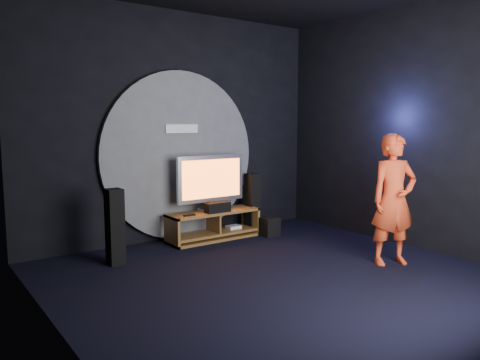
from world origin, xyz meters
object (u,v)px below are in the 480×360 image
at_px(media_console, 214,227).
at_px(tower_speaker_left, 115,227).
at_px(player, 394,200).
at_px(tv, 211,180).
at_px(tower_speaker_right, 252,203).
at_px(subwoofer, 269,227).

height_order(media_console, tower_speaker_left, tower_speaker_left).
distance_m(media_console, player, 2.76).
xyz_separation_m(media_console, tv, (-0.01, 0.07, 0.73)).
xyz_separation_m(tv, tower_speaker_right, (0.78, -0.04, -0.43)).
bearing_deg(tv, tower_speaker_left, -166.46).
bearing_deg(player, tv, 137.60).
xyz_separation_m(tv, tower_speaker_left, (-1.71, -0.41, -0.43)).
xyz_separation_m(media_console, tower_speaker_left, (-1.72, -0.35, 0.30)).
bearing_deg(tower_speaker_left, tv, 13.54).
height_order(media_console, subwoofer, media_console).
bearing_deg(subwoofer, player, -80.90).
bearing_deg(tower_speaker_right, tower_speaker_left, -171.42).
bearing_deg(subwoofer, tower_speaker_left, -179.55).
distance_m(tower_speaker_right, subwoofer, 0.50).
bearing_deg(player, subwoofer, 121.18).
distance_m(tv, player, 2.75).
bearing_deg(tower_speaker_right, player, -80.61).
xyz_separation_m(tv, player, (1.18, -2.48, -0.08)).
height_order(media_console, tower_speaker_right, tower_speaker_right).
bearing_deg(tower_speaker_right, media_console, -177.72).
height_order(tower_speaker_left, subwoofer, tower_speaker_left).
height_order(tv, subwoofer, tv).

